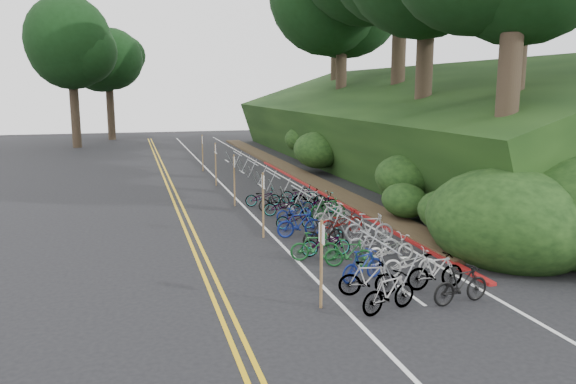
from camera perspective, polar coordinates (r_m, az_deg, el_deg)
name	(u,v)px	position (r m, az deg, el deg)	size (l,w,h in m)	color
ground	(283,282)	(16.63, -0.55, -9.12)	(120.00, 120.00, 0.00)	black
road_markings	(239,210)	(26.25, -5.00, -1.82)	(7.47, 80.00, 0.01)	gold
red_curb	(328,196)	(29.36, 4.05, -0.40)	(0.25, 28.00, 0.10)	maroon
embankment	(395,134)	(38.30, 10.82, 5.79)	(14.30, 48.14, 9.11)	black
bike_rack_front	(379,252)	(16.80, 9.25, -6.01)	(1.14, 2.82, 1.17)	#94979E
bike_racks_rest	(273,180)	(29.38, -1.55, 1.23)	(1.14, 23.00, 1.17)	#94979E
signpost_near	(321,258)	(14.36, 3.41, -6.72)	(0.08, 0.40, 2.33)	brown
signposts_rest	(224,168)	(29.79, -6.52, 2.41)	(0.08, 18.40, 2.50)	brown
bike_front	(315,247)	(18.44, 2.74, -5.56)	(1.61, 0.46, 0.97)	#144C1E
bike_valet	(333,227)	(21.13, 4.63, -3.52)	(3.17, 15.46, 1.08)	slate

